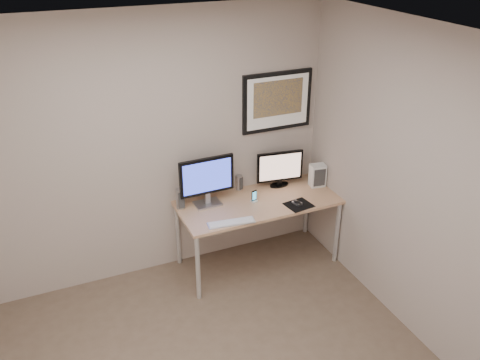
# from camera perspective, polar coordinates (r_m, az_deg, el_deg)

# --- Properties ---
(room) EXTENTS (3.60, 3.60, 3.60)m
(room) POSITION_cam_1_polar(r_m,az_deg,el_deg) (3.57, -6.05, 0.84)
(room) COLOR white
(room) RESTS_ON ground
(desk) EXTENTS (1.60, 0.70, 0.73)m
(desk) POSITION_cam_1_polar(r_m,az_deg,el_deg) (5.10, 2.06, -3.03)
(desk) COLOR #A67A50
(desk) RESTS_ON floor
(framed_art) EXTENTS (0.75, 0.04, 0.60)m
(framed_art) POSITION_cam_1_polar(r_m,az_deg,el_deg) (5.12, 4.21, 8.81)
(framed_art) COLOR black
(framed_art) RESTS_ON room
(monitor_large) EXTENTS (0.55, 0.18, 0.50)m
(monitor_large) POSITION_cam_1_polar(r_m,az_deg,el_deg) (4.88, -3.75, 0.07)
(monitor_large) COLOR #A4A4A8
(monitor_large) RESTS_ON desk
(monitor_tv) EXTENTS (0.49, 0.14, 0.39)m
(monitor_tv) POSITION_cam_1_polar(r_m,az_deg,el_deg) (5.28, 4.49, 1.35)
(monitor_tv) COLOR black
(monitor_tv) RESTS_ON desk
(speaker_left) EXTENTS (0.08, 0.08, 0.20)m
(speaker_left) POSITION_cam_1_polar(r_m,az_deg,el_deg) (4.93, -6.73, -2.11)
(speaker_left) COLOR #A4A4A8
(speaker_left) RESTS_ON desk
(speaker_right) EXTENTS (0.08, 0.08, 0.16)m
(speaker_right) POSITION_cam_1_polar(r_m,az_deg,el_deg) (5.25, -0.13, -0.29)
(speaker_right) COLOR #A4A4A8
(speaker_right) RESTS_ON desk
(phone_dock) EXTENTS (0.07, 0.07, 0.12)m
(phone_dock) POSITION_cam_1_polar(r_m,az_deg,el_deg) (5.02, 1.59, -1.82)
(phone_dock) COLOR black
(phone_dock) RESTS_ON desk
(keyboard) EXTENTS (0.46, 0.17, 0.02)m
(keyboard) POSITION_cam_1_polar(r_m,az_deg,el_deg) (4.70, -0.98, -4.79)
(keyboard) COLOR #BABABF
(keyboard) RESTS_ON desk
(mousepad) EXTENTS (0.28, 0.25, 0.00)m
(mousepad) POSITION_cam_1_polar(r_m,az_deg,el_deg) (5.02, 6.61, -2.80)
(mousepad) COLOR black
(mousepad) RESTS_ON desk
(mouse) EXTENTS (0.08, 0.11, 0.03)m
(mouse) POSITION_cam_1_polar(r_m,az_deg,el_deg) (5.03, 6.43, -2.51)
(mouse) COLOR black
(mouse) RESTS_ON mousepad
(fan_unit) EXTENTS (0.17, 0.14, 0.24)m
(fan_unit) POSITION_cam_1_polar(r_m,az_deg,el_deg) (5.37, 8.69, 0.53)
(fan_unit) COLOR silver
(fan_unit) RESTS_ON desk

